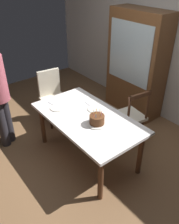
# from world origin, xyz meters

# --- Properties ---
(ground) EXTENTS (6.40, 6.40, 0.00)m
(ground) POSITION_xyz_m (0.00, 0.00, 0.00)
(ground) COLOR brown
(back_wall) EXTENTS (6.40, 0.10, 2.60)m
(back_wall) POSITION_xyz_m (0.00, 1.85, 1.30)
(back_wall) COLOR beige
(back_wall) RESTS_ON ground
(dining_table) EXTENTS (1.62, 0.90, 0.72)m
(dining_table) POSITION_xyz_m (0.00, 0.00, 0.64)
(dining_table) COLOR white
(dining_table) RESTS_ON ground
(birthday_cake) EXTENTS (0.28, 0.28, 0.20)m
(birthday_cake) POSITION_xyz_m (0.22, -0.01, 0.78)
(birthday_cake) COLOR silver
(birthday_cake) RESTS_ON dining_table
(plate_near_celebrant) EXTENTS (0.22, 0.22, 0.01)m
(plate_near_celebrant) POSITION_xyz_m (-0.44, -0.20, 0.73)
(plate_near_celebrant) COLOR silver
(plate_near_celebrant) RESTS_ON dining_table
(plate_far_side) EXTENTS (0.22, 0.22, 0.01)m
(plate_far_side) POSITION_xyz_m (-0.08, 0.20, 0.73)
(plate_far_side) COLOR silver
(plate_far_side) RESTS_ON dining_table
(fork_near_celebrant) EXTENTS (0.18, 0.05, 0.01)m
(fork_near_celebrant) POSITION_xyz_m (-0.60, -0.21, 0.73)
(fork_near_celebrant) COLOR silver
(fork_near_celebrant) RESTS_ON dining_table
(fork_far_side) EXTENTS (0.18, 0.03, 0.01)m
(fork_far_side) POSITION_xyz_m (-0.24, 0.21, 0.73)
(fork_far_side) COLOR silver
(fork_far_side) RESTS_ON dining_table
(chair_spindle_back) EXTENTS (0.50, 0.50, 0.95)m
(chair_spindle_back) POSITION_xyz_m (0.11, 0.77, 0.46)
(chair_spindle_back) COLOR beige
(chair_spindle_back) RESTS_ON ground
(chair_upholstered) EXTENTS (0.49, 0.49, 0.95)m
(chair_upholstered) POSITION_xyz_m (-1.20, 0.13, 0.53)
(chair_upholstered) COLOR beige
(chair_upholstered) RESTS_ON ground
(china_cabinet) EXTENTS (1.10, 0.45, 1.90)m
(china_cabinet) POSITION_xyz_m (-0.54, 1.56, 0.95)
(china_cabinet) COLOR brown
(china_cabinet) RESTS_ON ground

